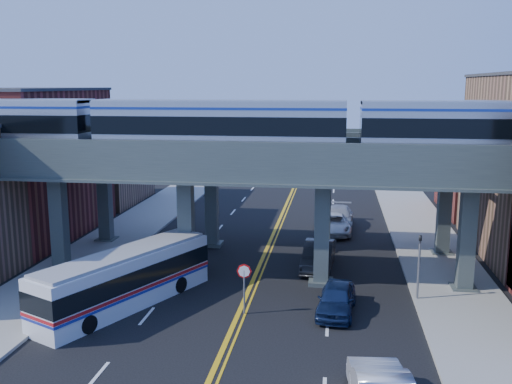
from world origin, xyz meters
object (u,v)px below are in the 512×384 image
at_px(transit_train, 220,125).
at_px(stop_sign, 244,281).
at_px(transit_bus, 126,279).
at_px(car_lane_b, 318,255).
at_px(car_lane_d, 338,217).
at_px(car_lane_a, 336,299).
at_px(traffic_signal, 419,260).
at_px(car_lane_c, 334,224).

xyz_separation_m(transit_train, stop_sign, (2.21, -5.00, -7.39)).
bearing_deg(transit_bus, car_lane_b, -26.57).
distance_m(stop_sign, car_lane_d, 19.27).
distance_m(car_lane_a, car_lane_b, 7.16).
xyz_separation_m(transit_train, car_lane_a, (6.81, -4.24, -8.39)).
relative_size(traffic_signal, car_lane_d, 0.72).
distance_m(car_lane_a, car_lane_d, 17.91).
bearing_deg(car_lane_a, car_lane_c, 96.26).
bearing_deg(car_lane_a, stop_sign, -165.16).
relative_size(transit_train, car_lane_d, 7.73).
height_order(car_lane_b, car_lane_c, car_lane_b).
xyz_separation_m(traffic_signal, car_lane_a, (-4.29, -2.24, -1.54)).
relative_size(car_lane_c, car_lane_d, 0.91).
xyz_separation_m(transit_train, car_lane_b, (5.66, 2.83, -8.30)).
distance_m(transit_bus, car_lane_b, 12.40).
bearing_deg(transit_train, car_lane_a, -31.88).
height_order(stop_sign, car_lane_c, stop_sign).
bearing_deg(car_lane_d, stop_sign, -102.05).
height_order(transit_train, car_lane_d, transit_train).
xyz_separation_m(transit_train, car_lane_d, (6.91, 13.67, -8.32)).
bearing_deg(transit_bus, car_lane_a, -61.66).
bearing_deg(traffic_signal, transit_train, 169.79).
bearing_deg(transit_bus, car_lane_d, -5.27).
height_order(transit_train, transit_bus, transit_train).
bearing_deg(traffic_signal, transit_bus, -169.74).
height_order(car_lane_c, car_lane_d, car_lane_d).
bearing_deg(transit_train, car_lane_d, 63.20).
bearing_deg(car_lane_b, transit_train, -149.64).
distance_m(transit_train, car_lane_d, 17.43).
height_order(transit_bus, car_lane_a, transit_bus).
bearing_deg(car_lane_b, car_lane_d, 87.24).
distance_m(transit_train, stop_sign, 9.19).
relative_size(car_lane_b, car_lane_d, 0.90).
relative_size(stop_sign, traffic_signal, 0.64).
height_order(stop_sign, car_lane_b, stop_sign).
bearing_deg(transit_bus, traffic_signal, -54.11).
bearing_deg(transit_train, transit_bus, -130.91).
relative_size(stop_sign, transit_bus, 0.24).
relative_size(transit_bus, car_lane_a, 2.42).
height_order(stop_sign, car_lane_a, stop_sign).
xyz_separation_m(traffic_signal, car_lane_b, (-5.44, 4.83, -1.45)).
height_order(transit_train, car_lane_c, transit_train).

